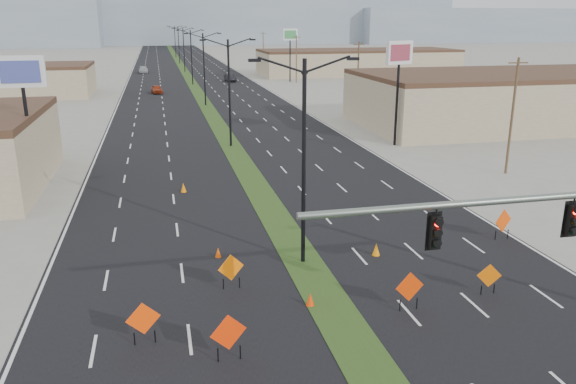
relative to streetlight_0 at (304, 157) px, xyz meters
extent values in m
cube|color=black|center=(0.00, 88.00, -5.42)|extent=(25.00, 400.00, 0.02)
cube|color=#2C4619|center=(0.00, 88.00, -5.42)|extent=(2.00, 400.00, 0.04)
cube|color=tan|center=(34.00, 33.00, -2.67)|extent=(36.00, 18.00, 5.50)
cube|color=tan|center=(38.00, 98.00, -2.92)|extent=(44.00, 16.00, 5.00)
cube|color=gray|center=(40.00, 288.00, 8.58)|extent=(220.00, 50.00, 28.00)
cube|color=gray|center=(180.00, 278.00, 3.58)|extent=(160.00, 50.00, 18.00)
cube|color=gray|center=(-30.00, 308.00, 10.58)|extent=(140.00, 50.00, 32.00)
cylinder|color=slate|center=(5.20, -10.00, 0.68)|extent=(16.00, 0.24, 0.24)
cube|color=black|center=(1.70, -10.00, -0.20)|extent=(0.50, 0.28, 1.30)
sphere|color=#FF0C05|center=(1.70, -10.16, 0.15)|extent=(0.22, 0.22, 0.22)
cube|color=black|center=(6.70, -10.00, -0.20)|extent=(0.50, 0.28, 1.30)
sphere|color=#FF0C05|center=(6.70, -10.16, 0.15)|extent=(0.22, 0.22, 0.22)
cylinder|color=black|center=(0.00, 0.00, -0.42)|extent=(0.20, 0.20, 10.00)
cube|color=black|center=(-2.30, 0.00, 4.53)|extent=(0.55, 0.24, 0.14)
cube|color=black|center=(2.30, 0.00, 4.53)|extent=(0.55, 0.24, 0.14)
cylinder|color=black|center=(0.00, 28.00, -0.42)|extent=(0.20, 0.20, 10.00)
cube|color=black|center=(-2.30, 28.00, 4.53)|extent=(0.55, 0.24, 0.14)
cube|color=black|center=(2.30, 28.00, 4.53)|extent=(0.55, 0.24, 0.14)
cylinder|color=black|center=(0.00, 56.00, -0.42)|extent=(0.20, 0.20, 10.00)
cube|color=black|center=(-2.30, 56.00, 4.53)|extent=(0.55, 0.24, 0.14)
cube|color=black|center=(2.30, 56.00, 4.53)|extent=(0.55, 0.24, 0.14)
cylinder|color=black|center=(0.00, 84.00, -0.42)|extent=(0.20, 0.20, 10.00)
cube|color=black|center=(-2.30, 84.00, 4.53)|extent=(0.55, 0.24, 0.14)
cube|color=black|center=(2.30, 84.00, 4.53)|extent=(0.55, 0.24, 0.14)
cylinder|color=black|center=(0.00, 112.00, -0.42)|extent=(0.20, 0.20, 10.00)
cube|color=black|center=(-2.30, 112.00, 4.53)|extent=(0.55, 0.24, 0.14)
cube|color=black|center=(2.30, 112.00, 4.53)|extent=(0.55, 0.24, 0.14)
cylinder|color=black|center=(0.00, 140.00, -0.42)|extent=(0.20, 0.20, 10.00)
cube|color=black|center=(-2.30, 140.00, 4.53)|extent=(0.55, 0.24, 0.14)
cube|color=black|center=(2.30, 140.00, 4.53)|extent=(0.55, 0.24, 0.14)
cylinder|color=black|center=(0.00, 168.00, -0.42)|extent=(0.20, 0.20, 10.00)
cube|color=black|center=(-2.30, 168.00, 4.53)|extent=(0.55, 0.24, 0.14)
cube|color=black|center=(2.30, 168.00, 4.53)|extent=(0.55, 0.24, 0.14)
cylinder|color=#4C3823|center=(20.00, 13.00, -0.92)|extent=(0.20, 0.20, 9.00)
cube|color=#4C3823|center=(20.00, 13.00, 3.18)|extent=(1.60, 0.10, 0.10)
cylinder|color=#4C3823|center=(20.00, 48.00, -0.92)|extent=(0.20, 0.20, 9.00)
cube|color=#4C3823|center=(20.00, 48.00, 3.18)|extent=(1.60, 0.10, 0.10)
cylinder|color=#4C3823|center=(20.00, 83.00, -0.92)|extent=(0.20, 0.20, 9.00)
cube|color=#4C3823|center=(20.00, 83.00, 3.18)|extent=(1.60, 0.10, 0.10)
cylinder|color=#4C3823|center=(20.00, 118.00, -0.92)|extent=(0.20, 0.20, 9.00)
cube|color=#4C3823|center=(20.00, 118.00, 3.18)|extent=(1.60, 0.10, 0.10)
imported|color=#952C10|center=(-6.73, 71.81, -4.75)|extent=(2.07, 4.11, 1.34)
imported|color=black|center=(7.65, 88.07, -4.68)|extent=(2.07, 4.66, 1.49)
imported|color=#9FA4A8|center=(-9.53, 111.89, -4.70)|extent=(2.17, 4.99, 1.43)
cube|color=#FF4005|center=(-7.64, -5.93, -4.35)|extent=(1.27, 0.28, 1.29)
cylinder|color=black|center=(-8.02, -5.93, -5.15)|extent=(0.05, 0.05, 0.54)
cylinder|color=black|center=(-7.27, -5.93, -5.15)|extent=(0.05, 0.05, 0.54)
cube|color=#EE2E05|center=(-4.70, -7.71, -4.28)|extent=(1.34, 0.39, 1.37)
cylinder|color=black|center=(-5.10, -7.71, -5.13)|extent=(0.05, 0.05, 0.57)
cylinder|color=black|center=(-4.30, -7.71, -5.13)|extent=(0.05, 0.05, 0.57)
cube|color=orange|center=(-3.89, -2.12, -4.38)|extent=(1.21, 0.39, 1.25)
cylinder|color=black|center=(-4.25, -2.12, -5.16)|extent=(0.05, 0.05, 0.52)
cylinder|color=black|center=(-3.52, -2.12, -5.16)|extent=(0.05, 0.05, 0.52)
cube|color=red|center=(3.08, -5.76, -4.33)|extent=(1.30, 0.19, 1.30)
cylinder|color=black|center=(2.70, -5.76, -5.15)|extent=(0.05, 0.05, 0.54)
cylinder|color=black|center=(3.46, -5.76, -5.15)|extent=(0.05, 0.05, 0.54)
cube|color=#D55904|center=(7.12, -5.21, -4.51)|extent=(1.07, 0.29, 1.09)
cylinder|color=black|center=(6.80, -5.21, -5.19)|extent=(0.05, 0.05, 0.45)
cylinder|color=black|center=(7.43, -5.21, -5.19)|extent=(0.05, 0.05, 0.45)
cube|color=#DD3E04|center=(11.50, 0.48, -4.32)|extent=(1.25, 0.50, 1.32)
cylinder|color=black|center=(11.12, 0.48, -5.14)|extent=(0.05, 0.05, 0.55)
cylinder|color=black|center=(11.88, 0.48, -5.14)|extent=(0.05, 0.05, 0.55)
cone|color=#D64404|center=(-4.09, 1.54, -5.15)|extent=(0.38, 0.38, 0.54)
cone|color=#F53805|center=(-0.84, -4.50, -5.12)|extent=(0.43, 0.43, 0.61)
cone|color=orange|center=(3.89, -0.06, -5.09)|extent=(0.51, 0.51, 0.67)
cone|color=orange|center=(-5.25, 13.52, -5.08)|extent=(0.45, 0.45, 0.68)
cylinder|color=black|center=(-15.28, 15.41, -1.51)|extent=(0.24, 0.24, 7.81)
cube|color=white|center=(-15.28, 15.41, 3.01)|extent=(3.09, 0.44, 2.05)
cube|color=#424C9E|center=(-15.28, 15.21, 3.01)|extent=(2.47, 0.12, 1.44)
cylinder|color=black|center=(15.67, 24.98, -1.35)|extent=(0.24, 0.24, 8.14)
cube|color=white|center=(15.67, 24.98, 3.36)|extent=(3.09, 1.58, 2.14)
cube|color=#933142|center=(15.67, 24.78, 3.36)|extent=(2.38, 1.06, 1.50)
cylinder|color=black|center=(19.25, 85.17, -1.22)|extent=(0.24, 0.24, 8.40)
cube|color=white|center=(19.25, 85.17, 3.64)|extent=(3.25, 1.40, 2.21)
cube|color=#388D48|center=(19.25, 84.97, 3.64)|extent=(2.53, 0.90, 1.55)
camera|label=1|loc=(-6.56, -25.13, 6.20)|focal=35.00mm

